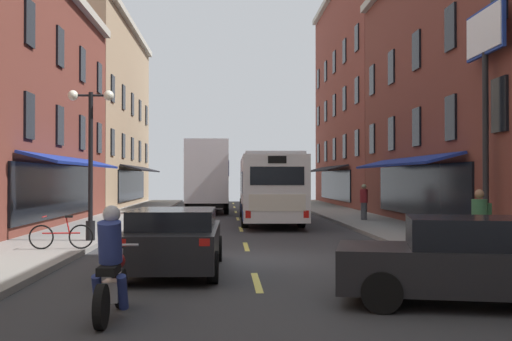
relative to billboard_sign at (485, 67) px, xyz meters
name	(u,v)px	position (x,y,z in m)	size (l,w,h in m)	color
ground_plane	(250,261)	(-7.05, -2.28, -5.41)	(34.80, 80.00, 0.10)	#333335
lane_centre_dashes	(250,261)	(-7.05, -2.53, -5.36)	(0.14, 73.90, 0.01)	#DBCC4C
sidewalk_left	(13,258)	(-12.95, -2.28, -5.29)	(3.00, 80.00, 0.14)	gray
sidewalk_right	(479,255)	(-1.15, -2.28, -5.29)	(3.00, 80.00, 0.14)	gray
billboard_sign	(485,67)	(0.00, 0.00, 0.00)	(0.40, 2.62, 6.96)	black
transit_bus	(269,187)	(-5.65, 11.21, -3.72)	(2.76, 11.46, 3.12)	white
box_truck	(208,177)	(-8.75, 19.56, -3.22)	(2.56, 8.37, 4.20)	#B21E19
sedan_near	(174,239)	(-8.79, -4.28, -4.64)	(2.07, 4.70, 1.38)	black
sedan_mid	(474,261)	(-3.65, -8.22, -4.64)	(4.57, 2.74, 1.42)	black
motorcycle_rider	(111,270)	(-9.34, -8.89, -4.65)	(0.62, 2.07, 1.66)	black
bicycle_near	(61,236)	(-12.11, -0.92, -4.86)	(1.71, 0.48, 0.91)	black
pedestrian_near	(480,222)	(-1.62, -3.51, -4.35)	(0.52, 0.47, 1.66)	#B29947
pedestrian_mid	(364,202)	(-1.30, 10.58, -4.38)	(0.36, 0.36, 1.65)	#4C4C51
street_lamp_twin	(91,157)	(-11.84, 1.49, -2.63)	(1.42, 0.32, 4.65)	black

